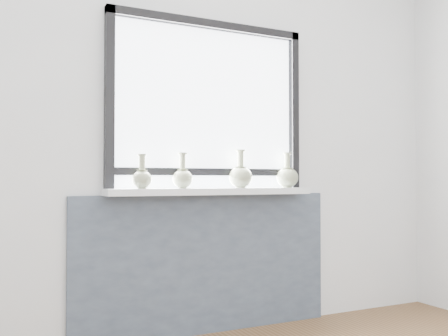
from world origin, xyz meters
name	(u,v)px	position (x,y,z in m)	size (l,w,h in m)	color
back_wall	(206,125)	(0.00, 1.81, 1.30)	(3.60, 0.02, 2.60)	silver
apron_panel	(208,263)	(0.00, 1.78, 0.43)	(1.70, 0.03, 0.86)	#4B586B
windowsill	(213,191)	(0.00, 1.71, 0.88)	(1.32, 0.18, 0.04)	silver
window	(209,102)	(0.00, 1.77, 1.44)	(1.30, 0.06, 1.05)	black
vase_a	(142,177)	(-0.45, 1.69, 0.96)	(0.11, 0.11, 0.20)	gray
vase_b	(183,177)	(-0.20, 1.71, 0.97)	(0.12, 0.12, 0.21)	gray
vase_c	(241,175)	(0.19, 1.71, 0.98)	(0.15, 0.15, 0.24)	gray
vase_d	(287,176)	(0.54, 1.71, 0.97)	(0.14, 0.14, 0.23)	gray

